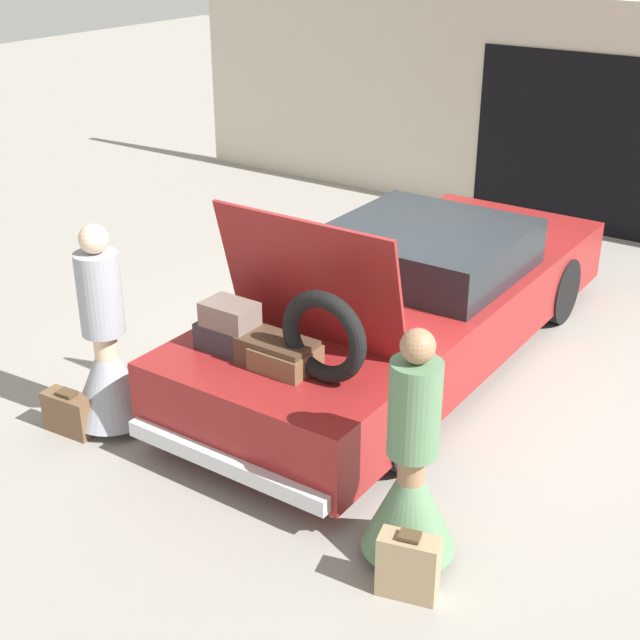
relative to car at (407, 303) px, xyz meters
name	(u,v)px	position (x,y,z in m)	size (l,w,h in m)	color
ground_plane	(405,358)	(0.00, 0.02, -0.56)	(40.00, 40.00, 0.00)	gray
garage_wall_back	(588,120)	(0.00, 4.42, 0.83)	(12.00, 0.14, 2.80)	beige
car	(407,303)	(0.00, 0.00, 0.00)	(1.87, 5.16, 1.81)	maroon
person_left	(107,358)	(-1.37, -2.32, 0.04)	(0.64, 0.64, 1.69)	beige
person_right	(411,481)	(1.36, -2.37, 0.01)	(0.61, 0.61, 1.61)	#997051
suitcase_beside_left_person	(69,413)	(-1.56, -2.59, -0.40)	(0.44, 0.21, 0.36)	brown
suitcase_beside_right_person	(408,566)	(1.54, -2.68, -0.35)	(0.40, 0.26, 0.45)	#9E8460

